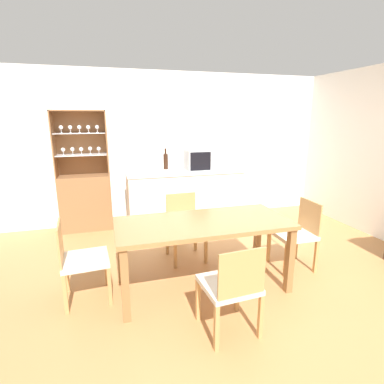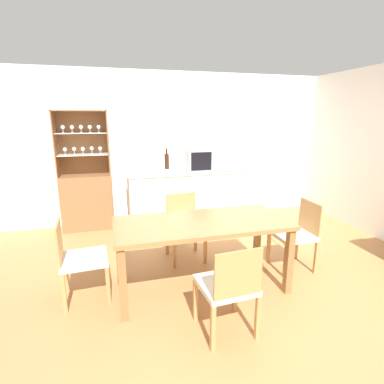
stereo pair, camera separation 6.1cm
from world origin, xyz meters
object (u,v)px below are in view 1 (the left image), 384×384
display_cabinet (85,194)px  wine_bottle (166,161)px  dining_table (203,229)px  dining_chair_side_right_far (296,233)px  dining_chair_head_near (231,286)px  dining_chair_head_far (185,226)px  dining_chair_side_left_far (81,260)px  microwave (201,160)px

display_cabinet → wine_bottle: (1.28, -0.29, 0.53)m
dining_table → dining_chair_side_right_far: size_ratio=2.16×
dining_chair_head_near → wine_bottle: wine_bottle is taller
dining_table → dining_chair_head_far: size_ratio=2.16×
dining_chair_side_left_far → dining_chair_side_right_far: bearing=86.1°
dining_chair_head_far → dining_chair_head_near: same height
display_cabinet → wine_bottle: display_cabinet is taller
dining_chair_side_left_far → microwave: 2.47m
dining_chair_head_near → microwave: bearing=73.8°
microwave → wine_bottle: wine_bottle is taller
dining_table → dining_chair_side_right_far: bearing=5.6°
dining_chair_side_right_far → dining_chair_head_far: 1.38m
display_cabinet → dining_chair_side_left_far: bearing=-88.6°
dining_table → dining_chair_head_near: 0.77m
display_cabinet → microwave: display_cabinet is taller
wine_bottle → dining_chair_head_far: bearing=-90.0°
dining_chair_side_right_far → dining_chair_side_left_far: 2.46m
dining_chair_head_near → microwave: (0.53, 2.44, 0.71)m
display_cabinet → dining_table: 2.55m
dining_chair_head_far → display_cabinet: bearing=-51.4°
microwave → dining_chair_side_right_far: bearing=-66.0°
display_cabinet → dining_chair_side_left_far: (0.05, -2.09, -0.15)m
dining_chair_side_right_far → dining_chair_head_far: bearing=64.4°
dining_chair_side_right_far → microwave: 1.86m
dining_chair_head_far → dining_chair_side_left_far: (-1.23, -0.62, 0.00)m
dining_chair_head_far → microwave: microwave is taller
dining_chair_side_right_far → microwave: (-0.70, 1.57, 0.71)m
dining_table → dining_chair_head_near: bearing=-89.8°
display_cabinet → microwave: bearing=-15.7°
dining_chair_head_far → wine_bottle: wine_bottle is taller
dining_chair_head_far → wine_bottle: (0.00, 1.17, 0.68)m
dining_table → microwave: bearing=72.6°
dining_chair_side_left_far → microwave: (1.76, 1.58, 0.71)m
dining_chair_head_near → dining_chair_side_left_far: bearing=141.1°
dining_table → dining_chair_side_right_far: 1.26m
dining_table → dining_chair_side_left_far: 1.26m
dining_chair_side_right_far → dining_chair_head_near: same height
dining_chair_side_right_far → dining_table: bearing=96.7°
dining_chair_head_far → wine_bottle: size_ratio=2.52×
dining_table → dining_chair_head_far: bearing=90.1°
dining_table → dining_chair_side_right_far: dining_chair_side_right_far is taller
display_cabinet → dining_chair_side_right_far: 3.26m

